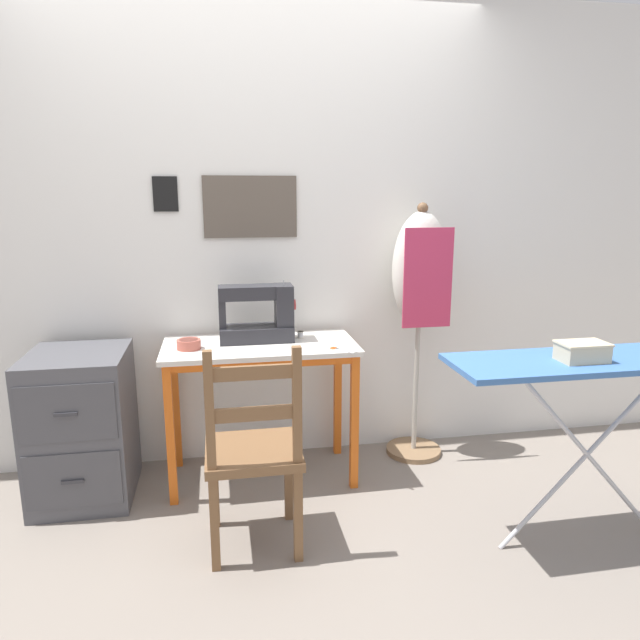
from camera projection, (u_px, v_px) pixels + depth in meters
The scene contains 12 objects.
ground_plane at pixel (267, 499), 2.88m from camera, with size 14.00×14.00×0.00m, color gray.
wall_back at pixel (253, 236), 3.13m from camera, with size 10.00×0.07×2.55m.
sewing_table at pixel (261, 365), 2.96m from camera, with size 1.00×0.49×0.74m.
sewing_machine at pixel (260, 315), 2.99m from camera, with size 0.40×0.18×0.32m.
fabric_bowl at pixel (189, 344), 2.85m from camera, with size 0.12×0.12×0.05m.
scissors at pixel (339, 349), 2.84m from camera, with size 0.12×0.13×0.01m.
thread_spool_near_machine at pixel (300, 334), 3.08m from camera, with size 0.04×0.04×0.04m.
wooden_chair at pixel (253, 453), 2.40m from camera, with size 0.40×0.38×0.93m.
filing_cabinet at pixel (82, 426), 2.84m from camera, with size 0.47×0.53×0.75m.
dress_form at pixel (420, 282), 3.16m from camera, with size 0.32×0.32×1.46m.
ironing_board at pixel (597, 368), 2.37m from camera, with size 1.25×0.37×0.85m.
storage_box at pixel (582, 352), 2.30m from camera, with size 0.19×0.13×0.08m.
Camera 1 is at (-0.20, -2.62, 1.51)m, focal length 32.00 mm.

